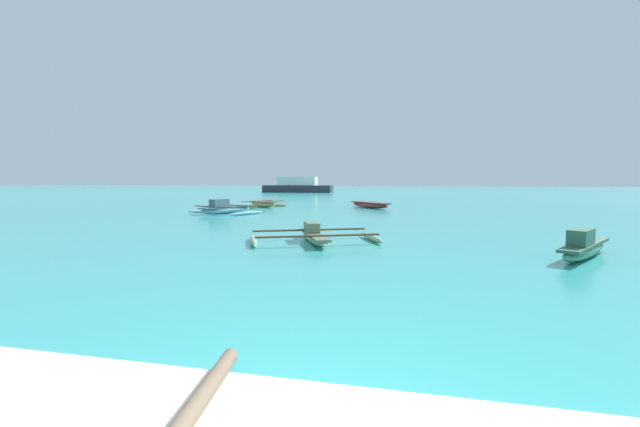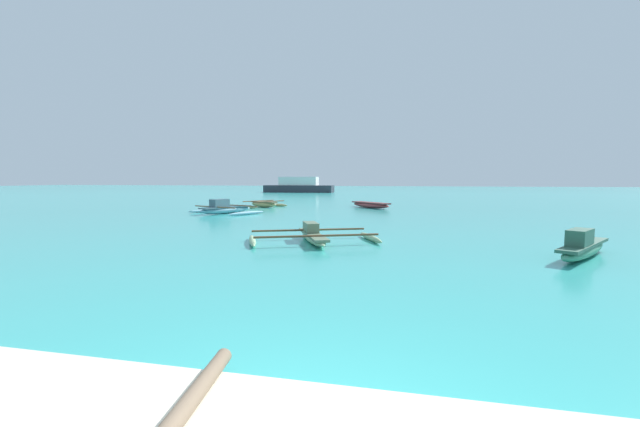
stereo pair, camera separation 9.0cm
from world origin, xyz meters
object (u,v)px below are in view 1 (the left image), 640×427
object	(u,v)px
moored_boat_2	(263,204)
moored_boat_3	(584,247)
moored_boat_0	(225,209)
driftwood_0	(201,398)
moored_boat_1	(370,205)
distant_ferry	(298,186)
moored_boat_4	(314,236)

from	to	relation	value
moored_boat_2	moored_boat_3	bearing A→B (deg)	-20.19
moored_boat_0	driftwood_0	xyz separation A→B (m)	(9.71, -20.57, -0.09)
moored_boat_0	moored_boat_1	bearing A→B (deg)	-25.80
distant_ferry	moored_boat_1	bearing A→B (deg)	-65.42
moored_boat_3	moored_boat_2	bearing A→B (deg)	72.99
moored_boat_2	moored_boat_4	xyz separation A→B (m)	(7.85, -15.99, -0.02)
moored_boat_0	moored_boat_2	world-z (taller)	moored_boat_0
moored_boat_2	distant_ferry	distance (m)	34.73
distant_ferry	moored_boat_4	bearing A→B (deg)	-73.19
moored_boat_4	distant_ferry	world-z (taller)	distant_ferry
driftwood_0	distant_ferry	world-z (taller)	distant_ferry
moored_boat_1	moored_boat_0	bearing A→B (deg)	-92.82
moored_boat_4	driftwood_0	xyz separation A→B (m)	(1.62, -10.50, 0.00)
moored_boat_1	moored_boat_2	world-z (taller)	moored_boat_2
moored_boat_2	moored_boat_1	bearing A→B (deg)	35.78
moored_boat_0	distant_ferry	xyz separation A→B (m)	(-7.00, 39.88, 0.68)
moored_boat_1	distant_ferry	size ratio (longest dim) A/B	0.32
moored_boat_0	driftwood_0	distance (m)	22.74
moored_boat_0	moored_boat_2	distance (m)	5.92
distant_ferry	moored_boat_0	bearing A→B (deg)	-80.05
moored_boat_2	moored_boat_3	world-z (taller)	moored_boat_3
moored_boat_2	distant_ferry	bearing A→B (deg)	129.49
moored_boat_4	distant_ferry	bearing A→B (deg)	172.45
moored_boat_3	moored_boat_4	size ratio (longest dim) A/B	0.72
moored_boat_1	moored_boat_4	size ratio (longest dim) A/B	0.72
moored_boat_2	driftwood_0	xyz separation A→B (m)	(9.47, -26.48, -0.02)
moored_boat_2	driftwood_0	size ratio (longest dim) A/B	2.05
moored_boat_1	driftwood_0	bearing A→B (deg)	-40.67
driftwood_0	moored_boat_4	bearing A→B (deg)	98.75
moored_boat_2	distant_ferry	xyz separation A→B (m)	(-7.23, 33.96, 0.75)
moored_boat_3	distant_ferry	size ratio (longest dim) A/B	0.32
moored_boat_1	moored_boat_4	xyz separation A→B (m)	(0.08, -17.12, -0.03)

